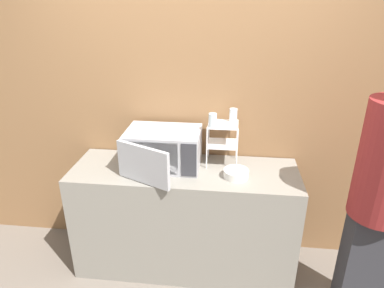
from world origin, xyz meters
name	(u,v)px	position (x,y,z in m)	size (l,w,h in m)	color
ground_plane	(181,287)	(0.00, 0.00, 0.00)	(12.00, 12.00, 0.00)	#6B6056
wall_back	(189,108)	(0.00, 0.63, 1.30)	(8.00, 0.06, 2.60)	olive
counter	(185,218)	(0.00, 0.29, 0.45)	(1.76, 0.59, 0.91)	gray
microwave	(163,149)	(-0.18, 0.34, 1.06)	(0.58, 0.60, 0.29)	#ADADB2
dish_rack	(223,135)	(0.28, 0.44, 1.15)	(0.24, 0.22, 0.34)	white
glass_front_left	(213,120)	(0.21, 0.37, 1.30)	(0.06, 0.06, 0.10)	silver
glass_back_right	(233,115)	(0.36, 0.50, 1.30)	(0.06, 0.06, 0.10)	silver
bowl	(236,174)	(0.40, 0.22, 0.94)	(0.19, 0.19, 0.06)	silver
person	(382,192)	(1.30, -0.07, 1.02)	(0.37, 0.37, 1.81)	#2D2D33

